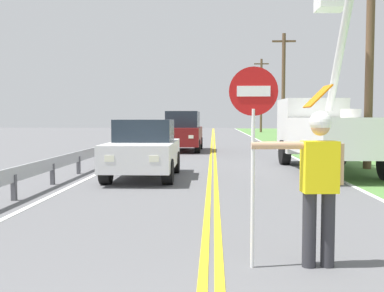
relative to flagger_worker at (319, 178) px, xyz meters
The scene contains 13 objects.
centerline_yellow_left 16.12m from the flagger_worker, 94.75° to the left, with size 0.11×110.00×0.01m, color yellow.
centerline_yellow_right 16.10m from the flagger_worker, 94.11° to the left, with size 0.11×110.00×0.01m, color yellow.
edge_line_right 16.24m from the flagger_worker, 81.63° to the left, with size 0.12×110.00×0.01m, color silver.
edge_line_left 16.78m from the flagger_worker, 106.81° to the left, with size 0.12×110.00×0.01m, color silver.
flagger_worker is the anchor object (origin of this frame).
stop_sign_paddle 1.02m from the flagger_worker, behind, with size 0.56×0.04×2.33m.
utility_bucket_truck 10.36m from the flagger_worker, 75.73° to the left, with size 2.67×6.89×6.04m.
oncoming_sedan_nearest 8.42m from the flagger_worker, 112.74° to the left, with size 1.96×4.13×1.70m.
oncoming_suv_second 18.76m from the flagger_worker, 98.64° to the left, with size 1.97×4.63×2.10m.
utility_pole_near 11.76m from the flagger_worker, 68.69° to the left, with size 1.80×0.28×8.76m.
utility_pole_mid 30.39m from the flagger_worker, 82.09° to the left, with size 1.80×0.28×8.23m.
utility_pole_far 51.11m from the flagger_worker, 84.77° to the left, with size 1.80×0.28×9.00m.
guardrail_left_shoulder 13.19m from the flagger_worker, 114.39° to the left, with size 0.10×32.00×0.71m.
Camera 1 is at (0.02, -1.28, 1.74)m, focal length 42.12 mm.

